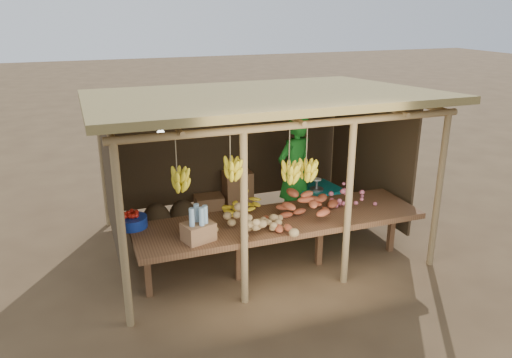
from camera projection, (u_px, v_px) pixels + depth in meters
name	position (u px, v px, depth m)	size (l,w,h in m)	color
ground	(256.00, 242.00, 7.79)	(60.00, 60.00, 0.00)	brown
stall_structure	(250.00, 122.00, 7.14)	(4.70, 3.50, 2.43)	olive
counter	(280.00, 223.00, 6.71)	(3.90, 1.05, 0.80)	brown
potato_heap	(250.00, 220.00, 6.18)	(1.03, 0.62, 0.37)	#9E8151
sweet_potato_heap	(306.00, 206.00, 6.61)	(1.10, 0.66, 0.36)	#B4512E
onion_heap	(349.00, 194.00, 7.06)	(0.70, 0.42, 0.35)	#CA6278
banana_pile	(244.00, 199.00, 6.87)	(0.56, 0.33, 0.35)	yellow
tomato_basin	(132.00, 221.00, 6.40)	(0.39, 0.39, 0.21)	navy
bottle_box	(198.00, 227.00, 6.01)	(0.43, 0.38, 0.45)	#946742
vendor	(294.00, 173.00, 8.02)	(0.70, 0.46, 1.91)	#1B7921
tarp_crate	(316.00, 206.00, 8.26)	(0.83, 0.74, 0.88)	brown
carton_stack	(228.00, 197.00, 8.72)	(1.00, 0.39, 0.76)	#946742
burlap_sacks	(170.00, 217.00, 8.02)	(0.90, 0.47, 0.64)	#41311E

